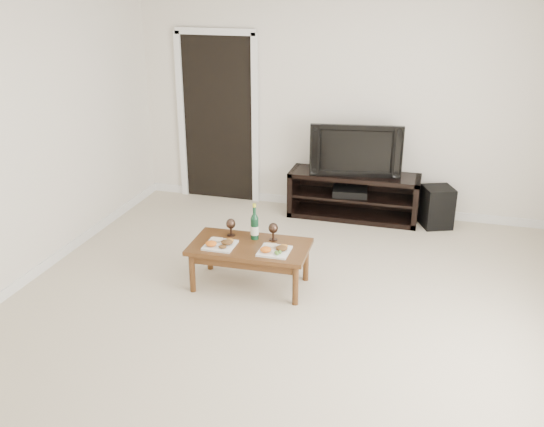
{
  "coord_description": "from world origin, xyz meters",
  "views": [
    {
      "loc": [
        1.13,
        -4.26,
        2.74
      ],
      "look_at": [
        -0.26,
        0.66,
        0.7
      ],
      "focal_mm": 40.0,
      "sensor_mm": 36.0,
      "label": 1
    }
  ],
  "objects_px": {
    "subwoofer": "(437,207)",
    "coffee_table": "(250,265)",
    "media_console": "(353,196)",
    "television": "(356,149)"
  },
  "relations": [
    {
      "from": "subwoofer",
      "to": "coffee_table",
      "type": "xyz_separation_m",
      "value": [
        -1.63,
        -1.95,
        -0.03
      ]
    },
    {
      "from": "media_console",
      "to": "television",
      "type": "height_order",
      "value": "television"
    },
    {
      "from": "subwoofer",
      "to": "coffee_table",
      "type": "height_order",
      "value": "subwoofer"
    },
    {
      "from": "media_console",
      "to": "subwoofer",
      "type": "distance_m",
      "value": 0.97
    },
    {
      "from": "media_console",
      "to": "coffee_table",
      "type": "distance_m",
      "value": 2.07
    },
    {
      "from": "television",
      "to": "subwoofer",
      "type": "height_order",
      "value": "television"
    },
    {
      "from": "subwoofer",
      "to": "coffee_table",
      "type": "distance_m",
      "value": 2.54
    },
    {
      "from": "media_console",
      "to": "coffee_table",
      "type": "bearing_deg",
      "value": -108.68
    },
    {
      "from": "subwoofer",
      "to": "television",
      "type": "bearing_deg",
      "value": 157.15
    },
    {
      "from": "television",
      "to": "subwoofer",
      "type": "bearing_deg",
      "value": -9.03
    }
  ]
}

